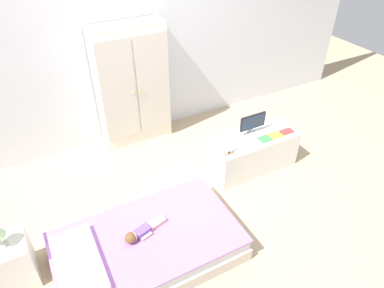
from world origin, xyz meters
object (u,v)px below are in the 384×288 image
(doll, at_px, (138,234))
(book_green, at_px, (265,139))
(book_red, at_px, (287,131))
(wardrobe, at_px, (133,87))
(nightstand, at_px, (11,263))
(tv_stand, at_px, (252,152))
(rocking_horse_toy, at_px, (230,148))
(book_yellow, at_px, (276,135))
(tv_monitor, at_px, (253,123))
(bed, at_px, (148,247))

(doll, relative_size, book_green, 2.92)
(book_green, xyz_separation_m, book_red, (0.30, 0.00, -0.00))
(wardrobe, height_order, book_green, wardrobe)
(nightstand, xyz_separation_m, tv_stand, (2.48, 0.28, -0.01))
(rocking_horse_toy, bearing_deg, doll, -159.87)
(tv_stand, distance_m, book_yellow, 0.32)
(wardrobe, xyz_separation_m, rocking_horse_toy, (0.54, -1.24, -0.25))
(tv_stand, relative_size, book_yellow, 6.95)
(doll, relative_size, book_yellow, 2.78)
(tv_monitor, distance_m, book_red, 0.40)
(nightstand, bearing_deg, tv_stand, 6.53)
(doll, relative_size, tv_monitor, 1.26)
(book_green, bearing_deg, wardrobe, 129.49)
(book_green, relative_size, book_yellow, 0.95)
(tv_stand, xyz_separation_m, book_yellow, (0.22, -0.09, 0.21))
(tv_monitor, bearing_deg, book_red, -25.31)
(tv_monitor, height_order, book_green, tv_monitor)
(wardrobe, bearing_deg, bed, -107.88)
(doll, distance_m, book_red, 1.95)
(wardrobe, bearing_deg, nightstand, -138.06)
(tv_stand, distance_m, book_green, 0.24)
(nightstand, height_order, tv_monitor, tv_monitor)
(bed, xyz_separation_m, book_green, (1.54, 0.48, 0.29))
(nightstand, relative_size, wardrobe, 0.30)
(tv_stand, xyz_separation_m, tv_monitor, (0.02, 0.07, 0.34))
(book_green, relative_size, book_red, 0.89)
(nightstand, distance_m, tv_monitor, 2.55)
(book_red, bearing_deg, bed, -165.39)
(doll, bearing_deg, nightstand, 165.05)
(wardrobe, xyz_separation_m, tv_monitor, (0.95, -1.04, -0.18))
(wardrobe, distance_m, book_green, 1.60)
(rocking_horse_toy, relative_size, book_yellow, 0.94)
(tv_stand, height_order, book_yellow, book_yellow)
(bed, relative_size, doll, 3.89)
(nightstand, bearing_deg, rocking_horse_toy, 4.43)
(tv_stand, xyz_separation_m, rocking_horse_toy, (-0.39, -0.12, 0.27))
(book_yellow, bearing_deg, doll, -165.67)
(tv_stand, bearing_deg, bed, -158.71)
(bed, bearing_deg, tv_stand, 21.29)
(nightstand, xyz_separation_m, wardrobe, (1.56, 1.40, 0.51))
(rocking_horse_toy, distance_m, book_green, 0.46)
(wardrobe, relative_size, tv_stand, 1.49)
(doll, distance_m, book_yellow, 1.80)
(bed, distance_m, nightstand, 1.06)
(nightstand, bearing_deg, book_yellow, 4.04)
(rocking_horse_toy, relative_size, book_green, 0.99)
(doll, bearing_deg, wardrobe, 69.99)
(book_green, distance_m, book_yellow, 0.14)
(tv_monitor, bearing_deg, wardrobe, 132.15)
(bed, xyz_separation_m, wardrobe, (0.54, 1.69, 0.60))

